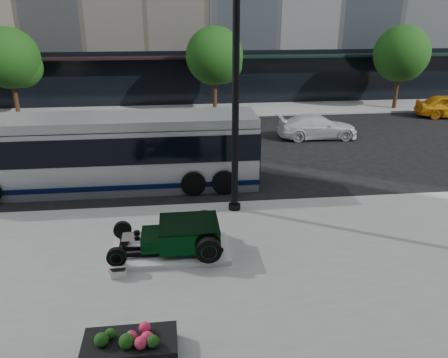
{
  "coord_description": "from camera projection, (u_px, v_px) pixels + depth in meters",
  "views": [
    {
      "loc": [
        -1.73,
        -16.67,
        6.81
      ],
      "look_at": [
        -0.11,
        -2.4,
        1.2
      ],
      "focal_mm": 35.0,
      "sensor_mm": 36.0,
      "label": 1
    }
  ],
  "objects": [
    {
      "name": "hot_rod",
      "position": [
        182.0,
        234.0,
        12.67
      ],
      "size": [
        3.22,
        2.0,
        0.81
      ],
      "color": "black",
      "rests_on": "display_plinth"
    },
    {
      "name": "white_sedan",
      "position": [
        317.0,
        127.0,
        24.42
      ],
      "size": [
        4.48,
        1.9,
        1.29
      ],
      "primitive_type": "imported",
      "rotation": [
        0.0,
        0.0,
        1.55
      ],
      "color": "silver",
      "rests_on": "ground"
    },
    {
      "name": "ground",
      "position": [
        220.0,
        185.0,
        18.09
      ],
      "size": [
        120.0,
        120.0,
        0.0
      ],
      "primitive_type": "plane",
      "color": "black",
      "rests_on": "ground"
    },
    {
      "name": "lamppost",
      "position": [
        235.0,
        111.0,
        14.34
      ],
      "size": [
        0.42,
        0.42,
        7.72
      ],
      "color": "black",
      "rests_on": "sidewalk_near"
    },
    {
      "name": "display_plinth",
      "position": [
        171.0,
        250.0,
        12.82
      ],
      "size": [
        3.4,
        1.8,
        0.15
      ],
      "primitive_type": "cube",
      "color": "silver",
      "rests_on": "sidewalk_near"
    },
    {
      "name": "transit_bus",
      "position": [
        107.0,
        152.0,
        17.42
      ],
      "size": [
        12.12,
        2.88,
        2.92
      ],
      "color": "#ADB1B7",
      "rests_on": "ground"
    },
    {
      "name": "flower_planter",
      "position": [
        130.0,
        346.0,
        8.97
      ],
      "size": [
        1.93,
        0.98,
        0.62
      ],
      "color": "black",
      "rests_on": "sidewalk_near"
    },
    {
      "name": "sidewalk_far",
      "position": [
        200.0,
        111.0,
        31.02
      ],
      "size": [
        70.0,
        4.0,
        0.12
      ],
      "primitive_type": "cube",
      "color": "gray",
      "rests_on": "ground"
    },
    {
      "name": "street_trees",
      "position": [
        217.0,
        58.0,
        28.93
      ],
      "size": [
        29.8,
        3.8,
        5.7
      ],
      "color": "black",
      "rests_on": "sidewalk_far"
    },
    {
      "name": "info_plaque",
      "position": [
        119.0,
        272.0,
        11.66
      ],
      "size": [
        0.41,
        0.31,
        0.31
      ],
      "color": "silver",
      "rests_on": "sidewalk_near"
    }
  ]
}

